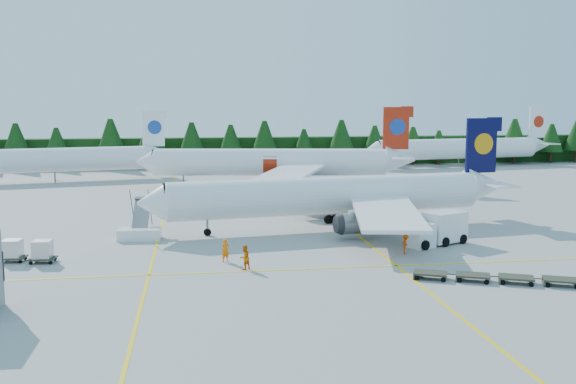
{
  "coord_description": "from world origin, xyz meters",
  "views": [
    {
      "loc": [
        -10.33,
        -55.64,
        13.32
      ],
      "look_at": [
        -0.07,
        14.15,
        3.5
      ],
      "focal_mm": 40.0,
      "sensor_mm": 36.0,
      "label": 1
    }
  ],
  "objects": [
    {
      "name": "uld_pair",
      "position": [
        -24.37,
        -0.31,
        1.07
      ],
      "size": [
        4.77,
        2.43,
        1.59
      ],
      "rotation": [
        0.0,
        0.0,
        -0.08
      ],
      "color": "#313627",
      "rests_on": "ground"
    },
    {
      "name": "airliner_red",
      "position": [
        1.05,
        46.24,
        3.81
      ],
      "size": [
        43.48,
        35.55,
        12.69
      ],
      "rotation": [
        0.0,
        0.0,
        -0.14
      ],
      "color": "white",
      "rests_on": "ground"
    },
    {
      "name": "crew_a",
      "position": [
        -7.86,
        -2.63,
        0.98
      ],
      "size": [
        0.84,
        0.71,
        1.96
      ],
      "primitive_type": "imported",
      "rotation": [
        0.0,
        0.0,
        0.41
      ],
      "color": "#FF6B05",
      "rests_on": "ground"
    },
    {
      "name": "ground",
      "position": [
        0.0,
        0.0,
        0.0
      ],
      "size": [
        320.0,
        320.0,
        0.0
      ],
      "primitive_type": "plane",
      "color": "#9E9D98",
      "rests_on": "ground"
    },
    {
      "name": "service_truck",
      "position": [
        12.19,
        1.2,
        1.5
      ],
      "size": [
        6.65,
        4.69,
        3.03
      ],
      "rotation": [
        0.0,
        0.0,
        0.43
      ],
      "color": "silver",
      "rests_on": "ground"
    },
    {
      "name": "treeline_hedge",
      "position": [
        0.0,
        82.0,
        3.0
      ],
      "size": [
        220.0,
        4.0,
        6.0
      ],
      "primitive_type": "cube",
      "color": "black",
      "rests_on": "ground"
    },
    {
      "name": "airliner_navy",
      "position": [
        2.93,
        10.2,
        3.5
      ],
      "size": [
        39.89,
        32.62,
        11.63
      ],
      "rotation": [
        0.0,
        0.0,
        0.14
      ],
      "color": "white",
      "rests_on": "ground"
    },
    {
      "name": "airliner_far_right",
      "position": [
        43.12,
        71.82,
        3.88
      ],
      "size": [
        42.34,
        9.91,
        12.36
      ],
      "rotation": [
        0.0,
        0.0,
        0.15
      ],
      "color": "white",
      "rests_on": "ground"
    },
    {
      "name": "crew_c",
      "position": [
        8.1,
        -2.03,
        0.87
      ],
      "size": [
        0.79,
        0.87,
        1.74
      ],
      "primitive_type": "imported",
      "rotation": [
        0.0,
        0.0,
        1.03
      ],
      "color": "#E14604",
      "rests_on": "ground"
    },
    {
      "name": "crew_b",
      "position": [
        -6.46,
        -5.36,
        0.99
      ],
      "size": [
        1.22,
        1.18,
        1.98
      ],
      "primitive_type": "imported",
      "rotation": [
        0.0,
        0.0,
        3.79
      ],
      "color": "#DA6004",
      "rests_on": "ground"
    },
    {
      "name": "taxi_stripe_b",
      "position": [
        6.0,
        20.0,
        0.01
      ],
      "size": [
        0.25,
        120.0,
        0.01
      ],
      "primitive_type": "cube",
      "color": "yellow",
      "rests_on": "ground"
    },
    {
      "name": "taxi_stripe_cross",
      "position": [
        0.0,
        -6.0,
        0.01
      ],
      "size": [
        80.0,
        0.25,
        0.01
      ],
      "primitive_type": "cube",
      "color": "yellow",
      "rests_on": "ground"
    },
    {
      "name": "dolly_train",
      "position": [
        11.75,
        -11.78,
        0.47
      ],
      "size": [
        11.73,
        5.6,
        0.15
      ],
      "rotation": [
        0.0,
        0.0,
        -0.41
      ],
      "color": "#313627",
      "rests_on": "ground"
    },
    {
      "name": "airliner_far_left",
      "position": [
        -37.1,
        57.25,
        3.76
      ],
      "size": [
        40.76,
        11.77,
        11.99
      ],
      "rotation": [
        0.0,
        0.0,
        0.21
      ],
      "color": "white",
      "rests_on": "ground"
    },
    {
      "name": "taxi_stripe_a",
      "position": [
        -14.0,
        20.0,
        0.01
      ],
      "size": [
        0.25,
        120.0,
        0.01
      ],
      "primitive_type": "cube",
      "color": "yellow",
      "rests_on": "ground"
    },
    {
      "name": "airstairs",
      "position": [
        -15.78,
        7.93,
        0.81
      ],
      "size": [
        4.22,
        5.72,
        3.71
      ],
      "rotation": [
        0.0,
        0.0,
        -0.05
      ],
      "color": "white",
      "rests_on": "ground"
    }
  ]
}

